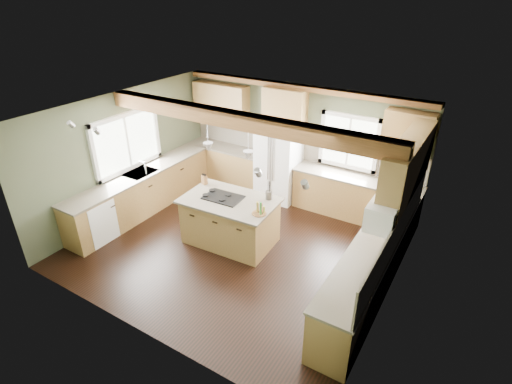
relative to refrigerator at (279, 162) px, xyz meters
The scene contains 37 objects.
floor 2.32m from the refrigerator, 81.95° to the right, with size 5.60×5.60×0.00m, color black.
ceiling 2.73m from the refrigerator, 81.95° to the right, with size 5.60×5.60×0.00m, color silver.
wall_back 0.63m from the refrigerator, 51.71° to the left, with size 5.60×5.60×0.00m, color #4A553C.
wall_left 3.30m from the refrigerator, 139.70° to the right, with size 5.00×5.00×0.00m, color #4A553C.
wall_right 3.78m from the refrigerator, 34.37° to the right, with size 5.00×5.00×0.00m, color #4A553C.
ceiling_beam 2.61m from the refrigerator, 81.73° to the right, with size 5.55×0.26×0.26m, color #513317.
soffit_trim 1.69m from the refrigerator, 43.03° to the left, with size 5.55×0.20×0.10m, color #513317.
backsplash_back 0.57m from the refrigerator, 50.58° to the left, with size 5.58×0.03×0.58m, color brown.
backsplash_right 3.73m from the refrigerator, 33.86° to the right, with size 0.03×3.70×0.58m, color brown.
base_cab_back_left 1.56m from the refrigerator, behind, with size 2.02×0.60×0.88m, color brown.
counter_back_left 1.49m from the refrigerator, behind, with size 2.06×0.64×0.04m, color #4E4639.
base_cab_back_right 1.85m from the refrigerator, ahead, with size 2.62×0.60×0.88m, color brown.
counter_back_right 1.79m from the refrigerator, ahead, with size 2.66×0.64×0.04m, color #4E4639.
base_cab_left 3.06m from the refrigerator, 136.74° to the right, with size 0.60×3.70×0.88m, color brown.
counter_left 3.02m from the refrigerator, 136.74° to the right, with size 0.64×3.74×0.04m, color #4E4639.
base_cab_right 3.51m from the refrigerator, 36.47° to the right, with size 0.60×3.70×0.88m, color brown.
counter_right 3.48m from the refrigerator, 36.47° to the right, with size 0.64×3.74×0.04m, color #4E4639.
upper_cab_back_left 2.00m from the refrigerator, behind, with size 1.40×0.35×0.90m, color brown.
upper_cab_over_fridge 1.27m from the refrigerator, 90.00° to the left, with size 0.96×0.35×0.70m, color brown.
upper_cab_right 3.34m from the refrigerator, 22.64° to the right, with size 0.35×2.20×0.90m, color brown.
upper_cab_back_corner 2.81m from the refrigerator, ahead, with size 0.90×0.35×0.90m, color brown.
window_left 3.30m from the refrigerator, 140.15° to the right, with size 0.04×1.60×1.05m, color white.
window_back 1.63m from the refrigerator, 13.94° to the left, with size 1.10×0.04×1.00m, color white.
sink 3.02m from the refrigerator, 136.74° to the right, with size 0.50×0.65×0.03m, color #262628.
faucet 2.90m from the refrigerator, 134.30° to the right, with size 0.02×0.02×0.28m, color #B2B2B7.
dishwasher 4.05m from the refrigerator, 123.02° to the right, with size 0.60×0.60×0.84m, color white.
oven 4.40m from the refrigerator, 50.38° to the right, with size 0.60×0.72×0.84m, color white.
microwave 3.66m from the refrigerator, 37.00° to the right, with size 0.40×0.70×0.38m, color white.
pendant_left 2.33m from the refrigerator, 98.74° to the right, with size 0.18×0.18×0.16m, color #B2B2B7.
pendant_right 2.32m from the refrigerator, 76.34° to the right, with size 0.18×0.18×0.16m, color #B2B2B7.
refrigerator is the anchor object (origin of this frame).
island 2.12m from the refrigerator, 87.56° to the right, with size 1.64×1.00×0.88m, color brown.
island_top 2.07m from the refrigerator, 87.56° to the right, with size 1.74×1.11×0.04m, color #4E4639.
cooktop 2.07m from the refrigerator, 91.33° to the right, with size 0.71×0.47×0.02m, color black.
knife_block 1.93m from the refrigerator, 111.28° to the right, with size 0.11×0.08×0.18m, color brown.
utensil_crock 1.81m from the refrigerator, 67.39° to the right, with size 0.12×0.12×0.16m, color #3C3430.
bottle_tray 2.37m from the refrigerator, 69.72° to the right, with size 0.25×0.25×0.23m, color brown, non-canonical shape.
Camera 1 is at (3.57, -5.20, 4.47)m, focal length 28.00 mm.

